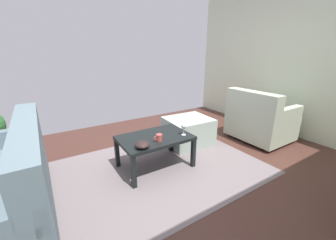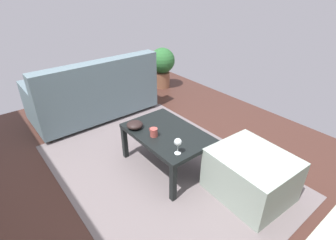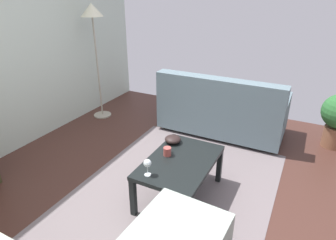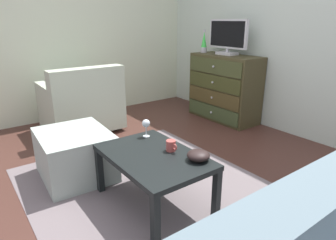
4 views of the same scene
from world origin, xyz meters
The scene contains 13 objects.
ground_plane centered at (0.00, 0.00, -0.03)m, with size 5.41×4.60×0.05m, color #472922.
wall_accent_rear centered at (0.00, 2.06, 1.36)m, with size 5.41×0.12×2.71m, color beige.
wall_plain_left centered at (-2.46, 0.00, 1.36)m, with size 0.12×4.60×2.71m, color beige.
area_rug centered at (0.20, -0.20, 0.00)m, with size 2.60×1.90×0.01m, color slate.
dresser centered at (-0.96, 1.75, 0.47)m, with size 1.03×0.49×0.94m.
tv centered at (-0.98, 1.77, 1.19)m, with size 0.66×0.18×0.48m.
lava_lamp centered at (-1.38, 1.70, 1.08)m, with size 0.09×0.09×0.33m.
coffee_table centered at (0.22, -0.28, 0.38)m, with size 0.90×0.60×0.43m.
wine_glass centered at (-0.12, -0.12, 0.55)m, with size 0.07×0.07×0.16m.
mug centered at (0.25, -0.13, 0.47)m, with size 0.11×0.08×0.09m.
bowl_decorative centered at (0.49, -0.07, 0.47)m, with size 0.17×0.17×0.08m, color black.
armchair centered at (-1.70, -0.11, 0.36)m, with size 0.80×0.91×0.87m.
ottoman centered at (-0.58, -0.62, 0.22)m, with size 0.70×0.60×0.44m, color #9EADA2.
Camera 4 is at (1.93, -1.40, 1.41)m, focal length 31.58 mm.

